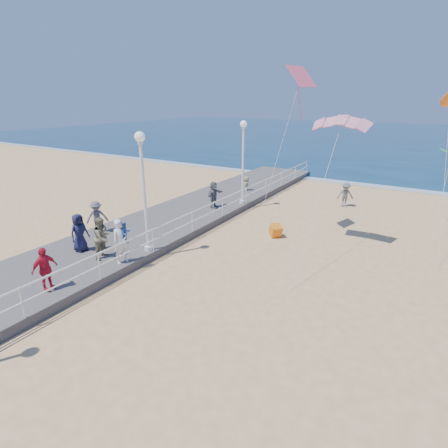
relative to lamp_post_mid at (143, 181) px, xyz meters
The scene contains 20 objects.
ground 6.48m from the lamp_post_mid, ahead, with size 160.00×160.00×0.00m, color #E1B576.
ocean 65.32m from the lamp_post_mid, 85.29° to the left, with size 160.00×90.00×0.05m, color #0C2C4C.
surf_line 21.50m from the lamp_post_mid, 75.37° to the left, with size 160.00×1.20×0.04m, color silver.
boardwalk 4.07m from the lamp_post_mid, behind, with size 5.00×44.00×0.40m, color #625E59.
railing 2.43m from the lamp_post_mid, ahead, with size 0.05×42.00×0.55m.
lamp_post_mid is the anchor object (origin of this frame).
lamp_post_far 9.00m from the lamp_post_mid, 90.00° to the left, with size 0.44×0.44×5.32m.
woman_holding_toddler 2.75m from the lamp_post_mid, 91.89° to the right, with size 0.70×0.46×1.93m, color white.
toddler_held 2.38m from the lamp_post_mid, 85.82° to the right, with size 0.46×0.36×0.94m, color #2D5CAA.
spectator_1 3.04m from the lamp_post_mid, 126.34° to the right, with size 0.89×0.69×1.83m, color #7D7756.
spectator_2 4.53m from the lamp_post_mid, behind, with size 1.08×0.62×1.68m, color #5C5A60.
spectator_3 5.20m from the lamp_post_mid, 98.60° to the right, with size 0.97×0.40×1.65m, color red.
spectator_4 3.88m from the lamp_post_mid, 147.80° to the right, with size 0.86×0.56×1.76m, color #1A1B3A.
spectator_5 7.73m from the lamp_post_mid, 98.78° to the left, with size 1.55×0.49×1.67m, color slate.
spectator_6 3.31m from the lamp_post_mid, 152.95° to the right, with size 0.54×0.36×1.48m, color #7B6655.
beach_walker_a 14.54m from the lamp_post_mid, 66.31° to the left, with size 1.09×0.63×1.68m, color slate.
beach_walker_c 12.64m from the lamp_post_mid, 96.59° to the left, with size 0.72×0.47×1.48m, color #9B906B.
box_kite 7.55m from the lamp_post_mid, 54.21° to the left, with size 0.55×0.55×0.60m, color #E7410D.
kite_parafoil 9.10m from the lamp_post_mid, 40.26° to the left, with size 2.56×0.90×0.30m, color #D4184C, non-canonical shape.
kite_diamond_pink 8.84m from the lamp_post_mid, 54.27° to the left, with size 1.32×1.32×0.02m, color #D84F69.
Camera 1 is at (5.29, -10.76, 6.98)m, focal length 28.00 mm.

